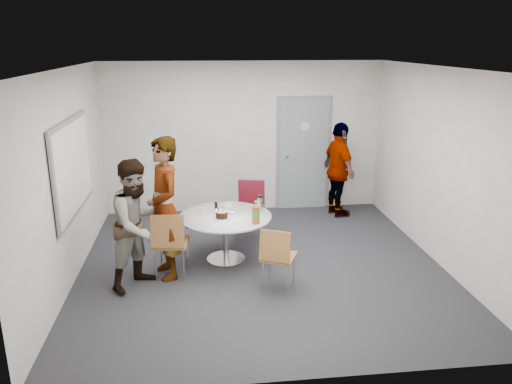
{
  "coord_description": "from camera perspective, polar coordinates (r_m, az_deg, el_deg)",
  "views": [
    {
      "loc": [
        -0.83,
        -6.36,
        3.02
      ],
      "look_at": [
        -0.05,
        0.25,
        1.01
      ],
      "focal_mm": 35.0,
      "sensor_mm": 36.0,
      "label": 1
    }
  ],
  "objects": [
    {
      "name": "ceiling",
      "position": [
        6.42,
        0.69,
        13.98
      ],
      "size": [
        5.0,
        5.0,
        0.0
      ],
      "primitive_type": "plane",
      "rotation": [
        3.14,
        0.0,
        0.0
      ],
      "color": "silver",
      "rests_on": "wall_back"
    },
    {
      "name": "wall_right",
      "position": [
        7.37,
        20.34,
        2.68
      ],
      "size": [
        0.0,
        5.0,
        5.0
      ],
      "primitive_type": "plane",
      "rotation": [
        1.57,
        0.0,
        -1.57
      ],
      "color": "#B3AFA9",
      "rests_on": "floor"
    },
    {
      "name": "wall_back",
      "position": [
        9.05,
        -1.39,
        6.21
      ],
      "size": [
        5.0,
        0.0,
        5.0
      ],
      "primitive_type": "plane",
      "rotation": [
        1.57,
        0.0,
        0.0
      ],
      "color": "#B3AFA9",
      "rests_on": "floor"
    },
    {
      "name": "person_main",
      "position": [
        6.57,
        -10.42,
        -1.87
      ],
      "size": [
        0.66,
        0.8,
        1.89
      ],
      "primitive_type": "imported",
      "rotation": [
        0.0,
        0.0,
        -1.22
      ],
      "color": "#A5C6EA",
      "rests_on": "floor"
    },
    {
      "name": "person_right",
      "position": [
        8.93,
        9.46,
        2.51
      ],
      "size": [
        0.61,
        1.05,
        1.69
      ],
      "primitive_type": "imported",
      "rotation": [
        0.0,
        0.0,
        1.78
      ],
      "color": "black",
      "rests_on": "floor"
    },
    {
      "name": "door",
      "position": [
        9.26,
        5.44,
        4.34
      ],
      "size": [
        1.02,
        0.17,
        2.12
      ],
      "color": "gray",
      "rests_on": "wall_back"
    },
    {
      "name": "whiteboard",
      "position": [
        6.94,
        -20.19,
        2.71
      ],
      "size": [
        0.04,
        1.9,
        1.25
      ],
      "color": "gray",
      "rests_on": "wall_left"
    },
    {
      "name": "person_left",
      "position": [
        6.41,
        -13.34,
        -3.59
      ],
      "size": [
        1.01,
        1.02,
        1.67
      ],
      "primitive_type": "imported",
      "rotation": [
        0.0,
        0.0,
        0.84
      ],
      "color": "white",
      "rests_on": "floor"
    },
    {
      "name": "chair_far",
      "position": [
        7.87,
        -0.62,
        -1.3
      ],
      "size": [
        0.53,
        0.57,
        0.93
      ],
      "rotation": [
        0.0,
        0.0,
        2.91
      ],
      "color": "maroon",
      "rests_on": "floor"
    },
    {
      "name": "floor",
      "position": [
        7.09,
        0.62,
        -8.38
      ],
      "size": [
        5.0,
        5.0,
        0.0
      ],
      "primitive_type": "plane",
      "color": "#232327",
      "rests_on": "ground"
    },
    {
      "name": "wall_front",
      "position": [
        4.28,
        4.97,
        -6.18
      ],
      "size": [
        5.0,
        0.0,
        5.0
      ],
      "primitive_type": "plane",
      "rotation": [
        -1.57,
        0.0,
        0.0
      ],
      "color": "#B3AFA9",
      "rests_on": "floor"
    },
    {
      "name": "wall_left",
      "position": [
        6.78,
        -20.8,
        1.47
      ],
      "size": [
        0.0,
        5.0,
        5.0
      ],
      "primitive_type": "plane",
      "rotation": [
        1.57,
        0.0,
        1.57
      ],
      "color": "#B3AFA9",
      "rests_on": "floor"
    },
    {
      "name": "chair_near_left",
      "position": [
        6.59,
        -9.84,
        -5.29
      ],
      "size": [
        0.49,
        0.52,
        0.93
      ],
      "rotation": [
        0.0,
        0.0,
        -0.11
      ],
      "color": "brown",
      "rests_on": "floor"
    },
    {
      "name": "chair_near_right",
      "position": [
        6.21,
        2.42,
        -7.02
      ],
      "size": [
        0.54,
        0.56,
        0.84
      ],
      "rotation": [
        0.0,
        0.0,
        -0.43
      ],
      "color": "brown",
      "rests_on": "floor"
    },
    {
      "name": "table",
      "position": [
        7.04,
        -3.26,
        -3.38
      ],
      "size": [
        1.3,
        1.3,
        0.99
      ],
      "color": "silver",
      "rests_on": "floor"
    }
  ]
}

